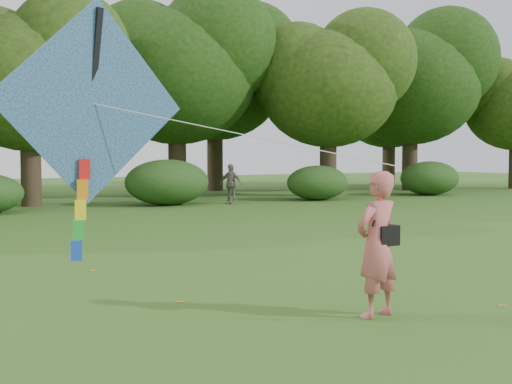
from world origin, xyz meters
name	(u,v)px	position (x,y,z in m)	size (l,w,h in m)	color
ground	(402,303)	(0.00, 0.00, 0.00)	(100.00, 100.00, 0.00)	#265114
man_kite_flyer	(377,244)	(-0.81, -0.44, 0.94)	(0.69, 0.45, 1.88)	#C95E61
bystander_right	(231,184)	(5.57, 17.27, 0.84)	(0.98, 0.41, 1.68)	slate
crossbody_bag	(386,234)	(-0.69, -0.47, 1.07)	(0.43, 0.20, 0.73)	black
flying_kite	(92,106)	(-4.03, 1.26, 2.71)	(4.76, 2.05, 3.30)	#245A9D
tree_line	(102,78)	(1.67, 22.88, 5.60)	(54.70, 15.30, 9.48)	#3A2D1E
shrub_band	(77,187)	(-0.72, 17.60, 0.86)	(39.15, 3.22, 1.88)	#264919
fallen_leaves	(377,298)	(-0.15, 0.36, 0.01)	(11.11, 11.46, 0.01)	olive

